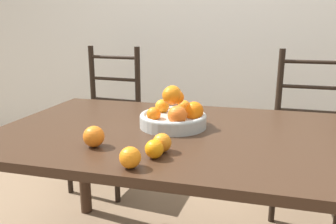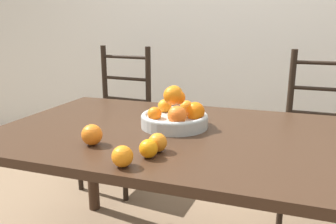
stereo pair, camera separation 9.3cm
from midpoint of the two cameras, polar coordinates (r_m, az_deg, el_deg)
wall_back at (r=2.84m, az=9.17°, el=17.33°), size 8.00×0.06×2.60m
dining_table at (r=1.41m, az=1.71°, el=-6.83°), size 1.64×0.96×0.72m
fruit_bowl at (r=1.43m, az=-0.81°, el=-0.50°), size 0.29×0.29×0.18m
orange_loose_0 at (r=1.15m, az=-3.37°, el=-5.38°), size 0.07×0.07×0.07m
orange_loose_1 at (r=1.23m, az=-14.91°, el=-4.16°), size 0.08×0.08×0.08m
orange_loose_2 at (r=1.10m, az=-4.85°, el=-6.47°), size 0.06×0.06×0.06m
orange_loose_3 at (r=1.03m, az=-9.21°, el=-7.86°), size 0.07×0.07×0.07m
chair_left at (r=2.43m, az=-11.65°, el=-2.01°), size 0.45×0.44×1.02m
chair_right at (r=2.21m, az=22.12°, el=-4.44°), size 0.43×0.41×1.02m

